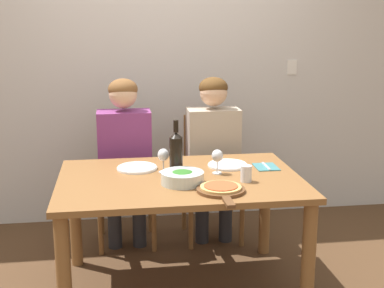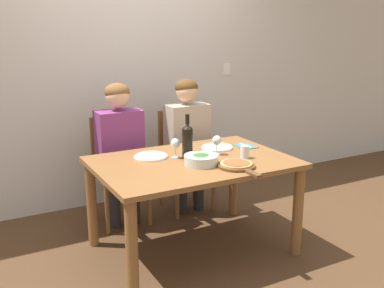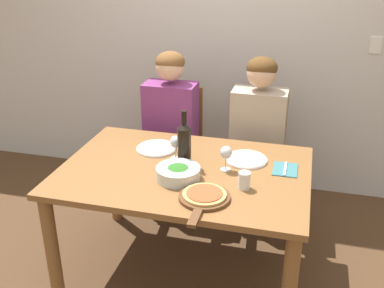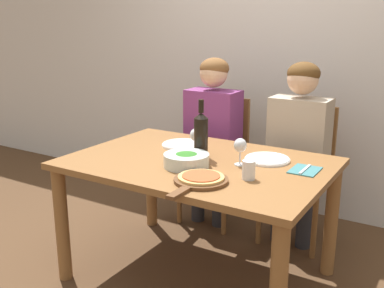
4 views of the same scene
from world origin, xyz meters
TOP-DOWN VIEW (x-y plane):
  - ground_plane at (0.00, 0.00)m, footprint 40.00×40.00m
  - back_wall at (0.00, 1.30)m, footprint 10.00×0.06m
  - dining_table at (0.00, 0.00)m, footprint 1.44×0.99m
  - chair_left at (-0.31, 0.83)m, footprint 0.42×0.42m
  - chair_right at (0.34, 0.83)m, footprint 0.42×0.42m
  - person_woman at (-0.31, 0.72)m, footprint 0.47×0.51m
  - person_man at (0.34, 0.72)m, footprint 0.47×0.51m
  - wine_bottle at (-0.01, 0.06)m, footprint 0.08×0.08m
  - broccoli_bowl at (0.00, -0.13)m, footprint 0.25×0.25m
  - dinner_plate_left at (-0.24, 0.21)m, footprint 0.25×0.25m
  - dinner_plate_right at (0.33, 0.20)m, footprint 0.25×0.25m
  - pizza_on_board at (0.19, -0.30)m, footprint 0.27×0.41m
  - wine_glass_left at (-0.09, 0.12)m, footprint 0.07×0.07m
  - wine_glass_right at (0.24, 0.05)m, footprint 0.07×0.07m
  - water_tumbler at (0.37, -0.14)m, footprint 0.07×0.07m
  - fork_on_napkin at (0.57, 0.14)m, footprint 0.14×0.18m

SIDE VIEW (x-z plane):
  - ground_plane at x=0.00m, z-range 0.00..0.00m
  - chair_left at x=-0.31m, z-range 0.04..0.97m
  - chair_right at x=0.34m, z-range 0.04..0.97m
  - dining_table at x=0.00m, z-range 0.25..0.98m
  - fork_on_napkin at x=0.57m, z-range 0.72..0.74m
  - dinner_plate_left at x=-0.24m, z-range 0.73..0.74m
  - dinner_plate_right at x=0.33m, z-range 0.73..0.74m
  - pizza_on_board at x=0.19m, z-range 0.72..0.76m
  - person_woman at x=-0.31m, z-range 0.13..1.37m
  - person_man at x=0.34m, z-range 0.13..1.37m
  - broccoli_bowl at x=0.00m, z-range 0.72..0.80m
  - water_tumbler at x=0.37m, z-range 0.73..0.82m
  - wine_glass_left at x=-0.09m, z-range 0.76..0.91m
  - wine_glass_right at x=0.24m, z-range 0.76..0.91m
  - wine_bottle at x=-0.01m, z-range 0.70..1.03m
  - back_wall at x=0.00m, z-range 0.00..2.70m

